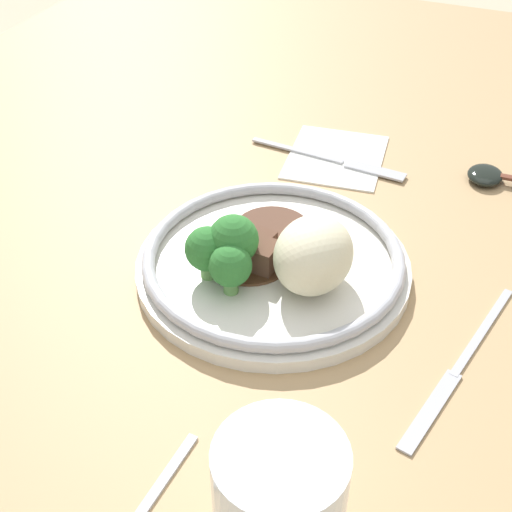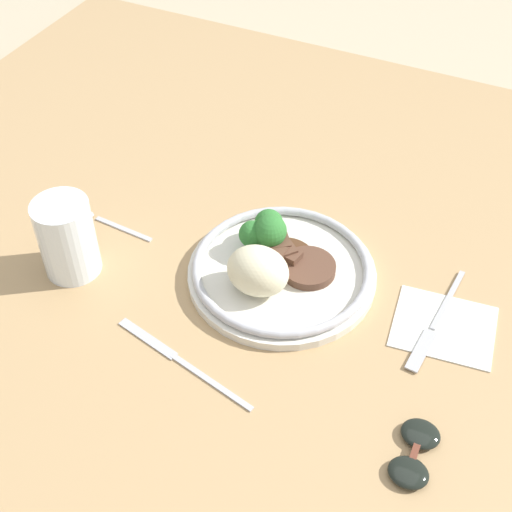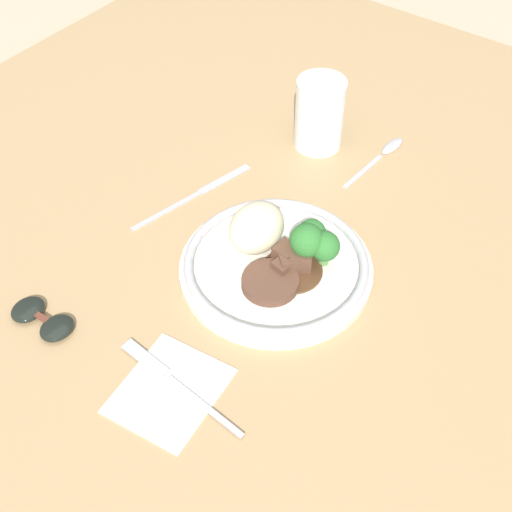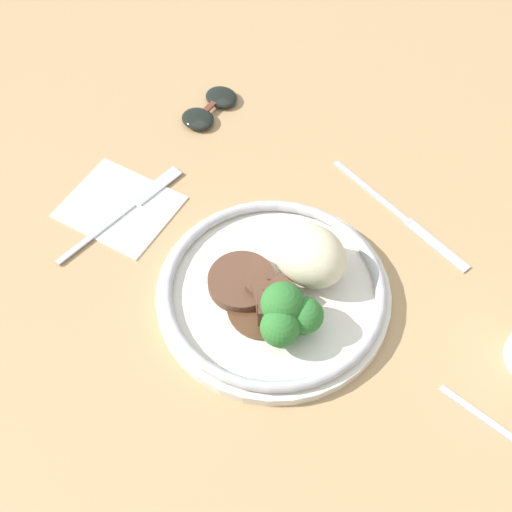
% 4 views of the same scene
% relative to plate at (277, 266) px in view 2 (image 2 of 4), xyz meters
% --- Properties ---
extents(ground_plane, '(8.00, 8.00, 0.00)m').
position_rel_plate_xyz_m(ground_plane, '(-0.04, 0.04, -0.05)').
color(ground_plane, tan).
extents(dining_table, '(1.48, 1.27, 0.03)m').
position_rel_plate_xyz_m(dining_table, '(-0.04, 0.04, -0.04)').
color(dining_table, tan).
rests_on(dining_table, ground).
extents(napkin, '(0.13, 0.12, 0.00)m').
position_rel_plate_xyz_m(napkin, '(-0.22, -0.01, -0.02)').
color(napkin, silver).
rests_on(napkin, dining_table).
extents(plate, '(0.25, 0.25, 0.08)m').
position_rel_plate_xyz_m(plate, '(0.00, 0.00, 0.00)').
color(plate, silver).
rests_on(plate, dining_table).
extents(juice_glass, '(0.07, 0.07, 0.11)m').
position_rel_plate_xyz_m(juice_glass, '(0.25, 0.10, 0.03)').
color(juice_glass, yellow).
rests_on(juice_glass, dining_table).
extents(fork, '(0.03, 0.18, 0.00)m').
position_rel_plate_xyz_m(fork, '(-0.21, -0.00, -0.02)').
color(fork, '#ADADB2').
rests_on(fork, napkin).
extents(knife, '(0.20, 0.06, 0.00)m').
position_rel_plate_xyz_m(knife, '(0.05, 0.17, -0.02)').
color(knife, '#ADADB2').
rests_on(knife, dining_table).
extents(spoon, '(0.15, 0.02, 0.01)m').
position_rel_plate_xyz_m(spoon, '(0.29, 0.00, -0.02)').
color(spoon, '#ADADB2').
rests_on(spoon, dining_table).
extents(sunglasses, '(0.05, 0.09, 0.01)m').
position_rel_plate_xyz_m(sunglasses, '(-0.24, 0.18, -0.01)').
color(sunglasses, black).
rests_on(sunglasses, dining_table).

